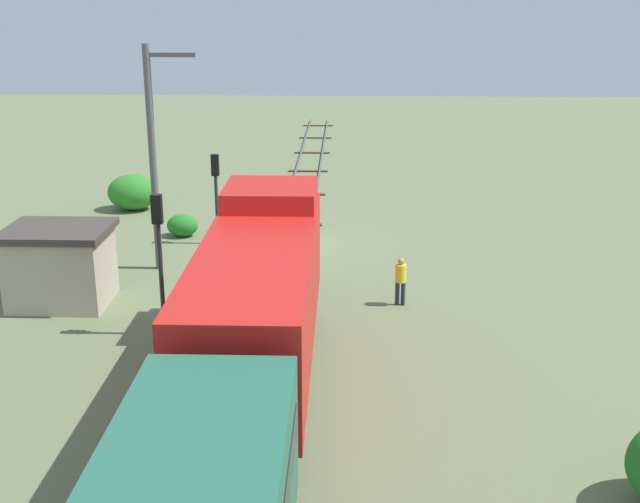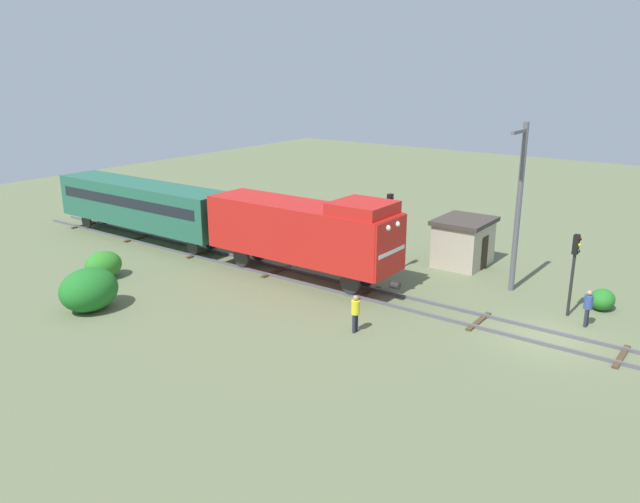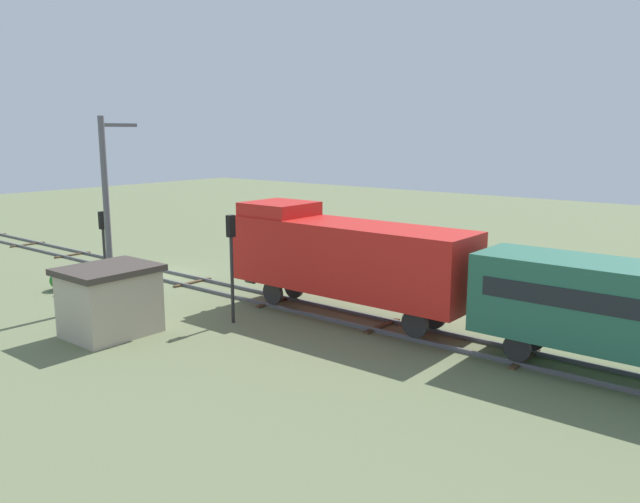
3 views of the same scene
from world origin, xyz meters
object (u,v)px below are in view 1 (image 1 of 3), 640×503
Objects in this scene: traffic_signal_near at (216,182)px; catenary_mast at (154,154)px; relay_hut at (60,265)px; locomotive at (259,289)px; traffic_signal_mid at (159,239)px; worker_by_signal at (401,278)px; worker_near_track at (239,215)px.

catenary_mast is (1.74, 3.35, 1.82)m from traffic_signal_near.
catenary_mast is at bearing -123.77° from relay_hut.
traffic_signal_near is 1.11× the size of relay_hut.
locomotive is at bearing 103.82° from traffic_signal_near.
traffic_signal_near is 9.77m from traffic_signal_mid.
traffic_signal_mid is (0.20, 9.76, 0.42)m from traffic_signal_near.
locomotive is 13.40m from traffic_signal_near.
traffic_signal_near is at bearing -91.17° from traffic_signal_mid.
locomotive is 2.55× the size of traffic_signal_mid.
worker_by_signal is at bearing -124.82° from locomotive.
worker_by_signal is 0.20× the size of catenary_mast.
locomotive is 7.57m from worker_by_signal.
traffic_signal_near is at bearing -117.50° from catenary_mast.
relay_hut is (7.50, -5.84, -1.38)m from locomotive.
traffic_signal_near is 2.30× the size of worker_by_signal.
locomotive is 3.31× the size of relay_hut.
locomotive is at bearing -88.11° from worker_by_signal.
worker_near_track is (2.40, -14.00, -1.78)m from locomotive.
traffic_signal_near reaches higher than relay_hut.
catenary_mast is (9.14, -3.63, 3.54)m from worker_by_signal.
relay_hut is at bearing -142.31° from worker_by_signal.
worker_by_signal is at bearing 158.36° from catenary_mast.
worker_by_signal is at bearing -179.03° from relay_hut.
locomotive is 11.00m from catenary_mast.
worker_by_signal is at bearing -159.88° from traffic_signal_mid.
worker_near_track is 0.20× the size of catenary_mast.
relay_hut is at bearing -37.90° from locomotive.
catenary_mast is at bearing -76.47° from traffic_signal_mid.
worker_near_track is at bearing -95.32° from traffic_signal_mid.
relay_hut reaches higher than worker_near_track.
worker_near_track is 9.63m from relay_hut.
traffic_signal_near is 0.45× the size of catenary_mast.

